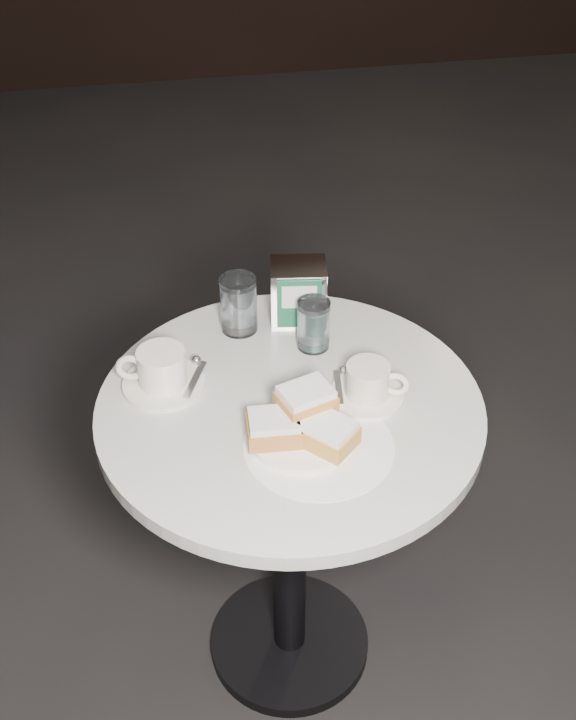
# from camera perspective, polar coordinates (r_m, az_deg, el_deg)

# --- Properties ---
(ground) EXTENTS (7.00, 7.00, 0.00)m
(ground) POSITION_cam_1_polar(r_m,az_deg,el_deg) (2.19, 0.10, -17.61)
(ground) COLOR black
(ground) RESTS_ON ground
(cafe_table) EXTENTS (0.70, 0.70, 0.74)m
(cafe_table) POSITION_cam_1_polar(r_m,az_deg,el_deg) (1.76, 0.12, -7.64)
(cafe_table) COLOR black
(cafe_table) RESTS_ON ground
(sugar_spill) EXTENTS (0.27, 0.27, 0.00)m
(sugar_spill) POSITION_cam_1_polar(r_m,az_deg,el_deg) (1.54, 1.97, -5.46)
(sugar_spill) COLOR white
(sugar_spill) RESTS_ON cafe_table
(beignet_plate) EXTENTS (0.23, 0.23, 0.09)m
(beignet_plate) POSITION_cam_1_polar(r_m,az_deg,el_deg) (1.53, 0.89, -4.15)
(beignet_plate) COLOR white
(beignet_plate) RESTS_ON cafe_table
(coffee_cup_left) EXTENTS (0.17, 0.17, 0.08)m
(coffee_cup_left) POSITION_cam_1_polar(r_m,az_deg,el_deg) (1.65, -7.99, -0.73)
(coffee_cup_left) COLOR white
(coffee_cup_left) RESTS_ON cafe_table
(coffee_cup_right) EXTENTS (0.18, 0.18, 0.07)m
(coffee_cup_right) POSITION_cam_1_polar(r_m,az_deg,el_deg) (1.62, 5.09, -1.52)
(coffee_cup_right) COLOR white
(coffee_cup_right) RESTS_ON cafe_table
(water_glass_left) EXTENTS (0.09, 0.09, 0.12)m
(water_glass_left) POSITION_cam_1_polar(r_m,az_deg,el_deg) (1.77, -3.14, 3.49)
(water_glass_left) COLOR silver
(water_glass_left) RESTS_ON cafe_table
(water_glass_right) EXTENTS (0.08, 0.08, 0.10)m
(water_glass_right) POSITION_cam_1_polar(r_m,az_deg,el_deg) (1.72, 1.63, 2.22)
(water_glass_right) COLOR white
(water_glass_right) RESTS_ON cafe_table
(napkin_dispenser) EXTENTS (0.12, 0.10, 0.13)m
(napkin_dispenser) POSITION_cam_1_polar(r_m,az_deg,el_deg) (1.79, 0.65, 4.27)
(napkin_dispenser) COLOR silver
(napkin_dispenser) RESTS_ON cafe_table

